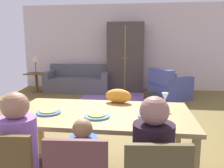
{
  "coord_description": "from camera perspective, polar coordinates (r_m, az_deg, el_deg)",
  "views": [
    {
      "loc": [
        0.48,
        -3.76,
        1.47
      ],
      "look_at": [
        0.02,
        -0.23,
        0.85
      ],
      "focal_mm": 37.26,
      "sensor_mm": 36.0,
      "label": 1
    }
  ],
  "objects": [
    {
      "name": "ground_plane",
      "position": [
        4.61,
        1.07,
        -8.82
      ],
      "size": [
        6.95,
        6.37,
        0.02
      ],
      "primitive_type": "cube",
      "color": "brown"
    },
    {
      "name": "back_wall",
      "position": [
        7.59,
        3.85,
        8.96
      ],
      "size": [
        6.95,
        0.1,
        2.7
      ],
      "primitive_type": "cube",
      "color": "beige",
      "rests_on": "ground_plane"
    },
    {
      "name": "dining_table",
      "position": [
        2.48,
        -2.89,
        -8.28
      ],
      "size": [
        1.89,
        1.02,
        0.76
      ],
      "color": "#9B814C",
      "rests_on": "ground_plane"
    },
    {
      "name": "plate_near_man",
      "position": [
        2.5,
        -15.3,
        -6.75
      ],
      "size": [
        0.25,
        0.25,
        0.02
      ],
      "primitive_type": "cylinder",
      "color": "teal",
      "rests_on": "dining_table"
    },
    {
      "name": "pizza_near_man",
      "position": [
        2.49,
        -15.32,
        -6.42
      ],
      "size": [
        0.17,
        0.17,
        0.01
      ],
      "primitive_type": "cylinder",
      "color": "#E6A84F",
      "rests_on": "plate_near_man"
    },
    {
      "name": "plate_near_child",
      "position": [
        2.29,
        -3.71,
        -7.9
      ],
      "size": [
        0.25,
        0.25,
        0.02
      ],
      "primitive_type": "cylinder",
      "color": "teal",
      "rests_on": "dining_table"
    },
    {
      "name": "pizza_near_child",
      "position": [
        2.29,
        -3.72,
        -7.55
      ],
      "size": [
        0.17,
        0.17,
        0.01
      ],
      "primitive_type": "cylinder",
      "color": "gold",
      "rests_on": "plate_near_child"
    },
    {
      "name": "plate_near_woman",
      "position": [
        2.33,
        9.43,
        -7.72
      ],
      "size": [
        0.25,
        0.25,
        0.02
      ],
      "primitive_type": "cylinder",
      "color": "teal",
      "rests_on": "dining_table"
    },
    {
      "name": "wine_glass",
      "position": [
        2.58,
        12.87,
        -3.28
      ],
      "size": [
        0.07,
        0.07,
        0.19
      ],
      "color": "silver",
      "rests_on": "dining_table"
    },
    {
      "name": "fork",
      "position": [
        2.48,
        -9.6,
        -6.77
      ],
      "size": [
        0.06,
        0.15,
        0.01
      ],
      "primitive_type": "cube",
      "rotation": [
        0.0,
        0.0,
        0.29
      ],
      "color": "silver",
      "rests_on": "dining_table"
    },
    {
      "name": "knife",
      "position": [
        2.54,
        1.31,
        -6.28
      ],
      "size": [
        0.03,
        0.17,
        0.01
      ],
      "primitive_type": "cube",
      "rotation": [
        0.0,
        0.0,
        0.09
      ],
      "color": "silver",
      "rests_on": "dining_table"
    },
    {
      "name": "person_man",
      "position": [
        2.11,
        -21.34,
        -17.73
      ],
      "size": [
        0.3,
        0.41,
        1.11
      ],
      "color": "#3A2D58",
      "rests_on": "ground_plane"
    },
    {
      "name": "cat",
      "position": [
        2.82,
        1.59,
        -2.92
      ],
      "size": [
        0.34,
        0.21,
        0.17
      ],
      "primitive_type": "ellipsoid",
      "rotation": [
        0.0,
        0.0,
        -0.17
      ],
      "color": "orange",
      "rests_on": "dining_table"
    },
    {
      "name": "area_rug",
      "position": [
        6.28,
        3.94,
        -3.63
      ],
      "size": [
        2.6,
        1.8,
        0.01
      ],
      "primitive_type": "cube",
      "color": "#7F5999",
      "rests_on": "ground_plane"
    },
    {
      "name": "couch",
      "position": [
        7.32,
        -8.25,
        0.6
      ],
      "size": [
        1.95,
        0.86,
        0.82
      ],
      "color": "#524F56",
      "rests_on": "ground_plane"
    },
    {
      "name": "armchair",
      "position": [
        6.41,
        13.79,
        -0.74
      ],
      "size": [
        1.19,
        1.18,
        0.82
      ],
      "color": "#474F88",
      "rests_on": "ground_plane"
    },
    {
      "name": "armoire",
      "position": [
        7.22,
        3.38,
        6.54
      ],
      "size": [
        1.1,
        0.59,
        2.1
      ],
      "color": "#3F3530",
      "rests_on": "ground_plane"
    },
    {
      "name": "side_table",
      "position": [
        7.51,
        -18.06,
        1.03
      ],
      "size": [
        0.56,
        0.56,
        0.58
      ],
      "color": "brown",
      "rests_on": "ground_plane"
    },
    {
      "name": "table_lamp",
      "position": [
        7.44,
        -18.32,
        5.84
      ],
      "size": [
        0.26,
        0.26,
        0.54
      ],
      "color": "#50423C",
      "rests_on": "side_table"
    },
    {
      "name": "handbag",
      "position": [
        5.95,
        9.36,
        -3.25
      ],
      "size": [
        0.32,
        0.16,
        0.26
      ],
      "primitive_type": "cube",
      "color": "#2A281F",
      "rests_on": "ground_plane"
    }
  ]
}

